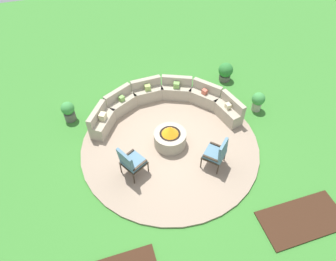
% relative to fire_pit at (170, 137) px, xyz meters
% --- Properties ---
extents(ground_plane, '(24.00, 24.00, 0.00)m').
position_rel_fire_pit_xyz_m(ground_plane, '(0.00, 0.00, -0.35)').
color(ground_plane, '#387A2D').
extents(patio_circle, '(5.35, 5.35, 0.06)m').
position_rel_fire_pit_xyz_m(patio_circle, '(0.00, 0.00, -0.32)').
color(patio_circle, gray).
rests_on(patio_circle, ground_plane).
extents(mulch_bed_right, '(2.13, 1.06, 0.04)m').
position_rel_fire_pit_xyz_m(mulch_bed_right, '(2.41, -3.31, -0.33)').
color(mulch_bed_right, '#382114').
rests_on(mulch_bed_right, ground_plane).
extents(fire_pit, '(0.96, 0.96, 0.74)m').
position_rel_fire_pit_xyz_m(fire_pit, '(0.00, 0.00, 0.00)').
color(fire_pit, '#9E937F').
rests_on(fire_pit, patio_circle).
extents(curved_stone_bench, '(4.74, 2.48, 0.78)m').
position_rel_fire_pit_xyz_m(curved_stone_bench, '(0.28, 1.55, 0.02)').
color(curved_stone_bench, '#9E937F').
rests_on(curved_stone_bench, patio_circle).
extents(lounge_chair_front_left, '(0.79, 0.80, 1.09)m').
position_rel_fire_pit_xyz_m(lounge_chair_front_left, '(-1.33, -0.72, 0.27)').
color(lounge_chair_front_left, '#2D2319').
rests_on(lounge_chair_front_left, patio_circle).
extents(lounge_chair_front_right, '(0.79, 0.80, 1.01)m').
position_rel_fire_pit_xyz_m(lounge_chair_front_right, '(0.98, -1.13, 0.24)').
color(lounge_chair_front_right, '#2D2319').
rests_on(lounge_chair_front_right, patio_circle).
extents(potted_plant_0, '(0.42, 0.42, 0.70)m').
position_rel_fire_pit_xyz_m(potted_plant_0, '(-2.77, 2.05, 0.02)').
color(potted_plant_0, '#605B56').
rests_on(potted_plant_0, ground_plane).
extents(potted_plant_1, '(0.53, 0.53, 0.70)m').
position_rel_fire_pit_xyz_m(potted_plant_1, '(2.95, 2.47, 0.02)').
color(potted_plant_1, '#605B56').
rests_on(potted_plant_1, ground_plane).
extents(potted_plant_2, '(0.43, 0.43, 0.69)m').
position_rel_fire_pit_xyz_m(potted_plant_2, '(3.27, 0.64, 0.04)').
color(potted_plant_2, '#A89E8E').
rests_on(potted_plant_2, ground_plane).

